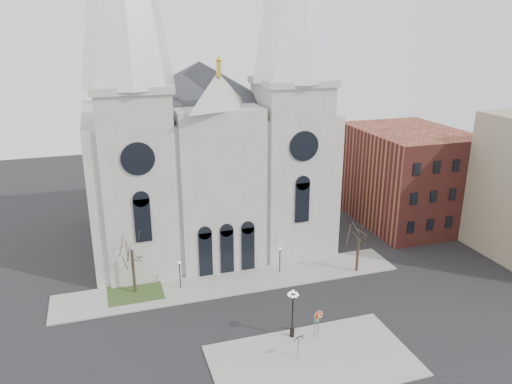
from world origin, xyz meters
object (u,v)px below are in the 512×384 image
object	(u,v)px
stop_sign	(318,317)
globe_lamp	(293,307)
street_name_sign	(315,326)
one_way_sign	(298,343)

from	to	relation	value
stop_sign	globe_lamp	xyz separation A→B (m)	(-2.49, 0.46, 1.29)
globe_lamp	street_name_sign	world-z (taller)	globe_lamp
globe_lamp	one_way_sign	size ratio (longest dim) A/B	2.19
globe_lamp	stop_sign	bearing A→B (deg)	-10.51
stop_sign	street_name_sign	distance (m)	0.87
stop_sign	street_name_sign	xyz separation A→B (m)	(-0.49, -0.32, -0.65)
stop_sign	street_name_sign	size ratio (longest dim) A/B	1.30
one_way_sign	globe_lamp	bearing A→B (deg)	57.31
one_way_sign	street_name_sign	world-z (taller)	one_way_sign
globe_lamp	street_name_sign	bearing A→B (deg)	-21.30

